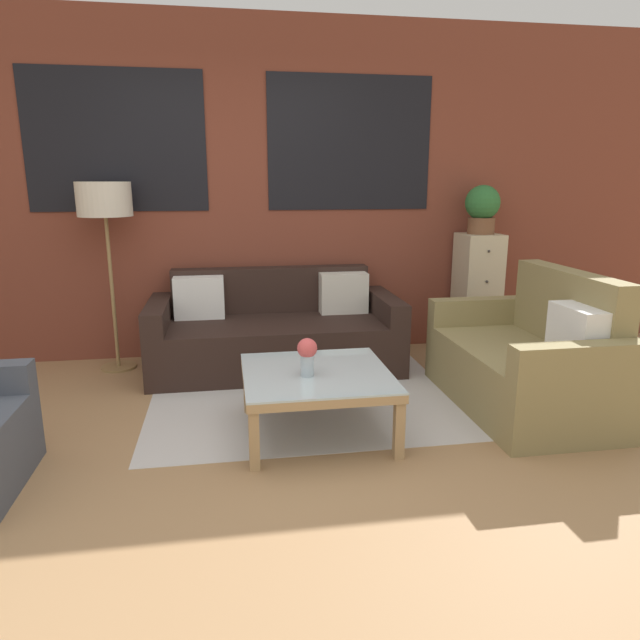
# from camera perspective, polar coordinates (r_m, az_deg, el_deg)

# --- Properties ---
(ground_plane) EXTENTS (16.00, 16.00, 0.00)m
(ground_plane) POSITION_cam_1_polar(r_m,az_deg,el_deg) (2.94, -5.91, -16.82)
(ground_plane) COLOR #9E754C
(wall_back_brick) EXTENTS (8.40, 0.09, 2.80)m
(wall_back_brick) POSITION_cam_1_polar(r_m,az_deg,el_deg) (4.97, -8.17, 12.64)
(wall_back_brick) COLOR brown
(wall_back_brick) RESTS_ON ground_plane
(rug) EXTENTS (2.12, 1.75, 0.00)m
(rug) POSITION_cam_1_polar(r_m,az_deg,el_deg) (4.07, -1.66, -7.75)
(rug) COLOR #BCB7B2
(rug) RESTS_ON ground_plane
(couch_dark) EXTENTS (1.98, 0.88, 0.78)m
(couch_dark) POSITION_cam_1_polar(r_m,az_deg,el_deg) (4.66, -4.52, -1.39)
(couch_dark) COLOR black
(couch_dark) RESTS_ON ground_plane
(settee_vintage) EXTENTS (0.80, 1.40, 0.92)m
(settee_vintage) POSITION_cam_1_polar(r_m,az_deg,el_deg) (4.07, 20.04, -3.99)
(settee_vintage) COLOR olive
(settee_vintage) RESTS_ON ground_plane
(coffee_table) EXTENTS (0.86, 0.86, 0.39)m
(coffee_table) POSITION_cam_1_polar(r_m,az_deg,el_deg) (3.41, -0.37, -6.11)
(coffee_table) COLOR silver
(coffee_table) RESTS_ON ground_plane
(floor_lamp) EXTENTS (0.41, 0.41, 1.49)m
(floor_lamp) POSITION_cam_1_polar(r_m,az_deg,el_deg) (4.74, -20.72, 10.51)
(floor_lamp) COLOR olive
(floor_lamp) RESTS_ON ground_plane
(drawer_cabinet) EXTENTS (0.34, 0.38, 1.04)m
(drawer_cabinet) POSITION_cam_1_polar(r_m,az_deg,el_deg) (5.29, 15.39, 2.67)
(drawer_cabinet) COLOR #C6B793
(drawer_cabinet) RESTS_ON ground_plane
(potted_plant) EXTENTS (0.30, 0.30, 0.42)m
(potted_plant) POSITION_cam_1_polar(r_m,az_deg,el_deg) (5.21, 15.91, 10.75)
(potted_plant) COLOR brown
(potted_plant) RESTS_ON drawer_cabinet
(flower_vase) EXTENTS (0.12, 0.12, 0.22)m
(flower_vase) POSITION_cam_1_polar(r_m,az_deg,el_deg) (3.28, -1.29, -3.40)
(flower_vase) COLOR #ADBCC6
(flower_vase) RESTS_ON coffee_table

